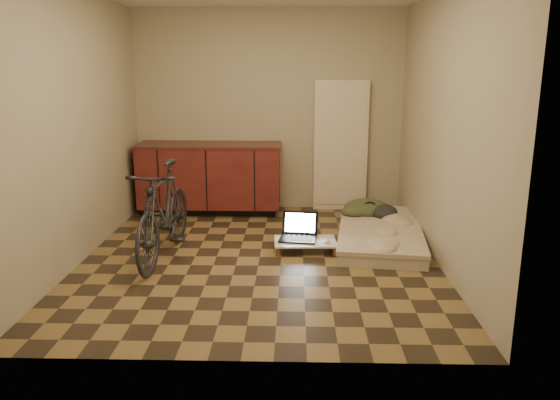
{
  "coord_description": "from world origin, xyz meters",
  "views": [
    {
      "loc": [
        0.35,
        -5.21,
        1.9
      ],
      "look_at": [
        0.2,
        0.19,
        0.55
      ],
      "focal_mm": 35.0,
      "sensor_mm": 36.0,
      "label": 1
    }
  ],
  "objects_px": {
    "bicycle": "(163,207)",
    "lap_desk": "(305,242)",
    "laptop": "(299,234)",
    "futon": "(380,233)"
  },
  "relations": [
    {
      "from": "bicycle",
      "to": "laptop",
      "type": "distance_m",
      "value": 1.43
    },
    {
      "from": "bicycle",
      "to": "lap_desk",
      "type": "bearing_deg",
      "value": 15.67
    },
    {
      "from": "bicycle",
      "to": "lap_desk",
      "type": "relative_size",
      "value": 2.5
    },
    {
      "from": "lap_desk",
      "to": "laptop",
      "type": "relative_size",
      "value": 1.56
    },
    {
      "from": "bicycle",
      "to": "laptop",
      "type": "xyz_separation_m",
      "value": [
        1.34,
        0.36,
        -0.37
      ]
    },
    {
      "from": "bicycle",
      "to": "lap_desk",
      "type": "xyz_separation_m",
      "value": [
        1.4,
        0.29,
        -0.44
      ]
    },
    {
      "from": "bicycle",
      "to": "lap_desk",
      "type": "height_order",
      "value": "bicycle"
    },
    {
      "from": "bicycle",
      "to": "futon",
      "type": "height_order",
      "value": "bicycle"
    },
    {
      "from": "futon",
      "to": "lap_desk",
      "type": "bearing_deg",
      "value": -148.69
    },
    {
      "from": "bicycle",
      "to": "laptop",
      "type": "relative_size",
      "value": 3.89
    }
  ]
}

